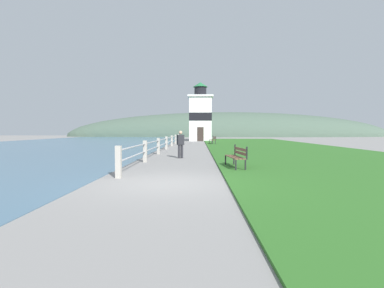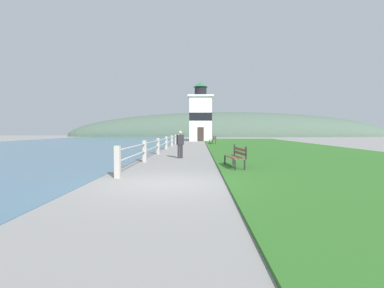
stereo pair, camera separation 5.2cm
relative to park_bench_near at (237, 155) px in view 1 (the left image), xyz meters
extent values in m
plane|color=gray|center=(-2.50, -3.53, -0.54)|extent=(160.00, 160.00, 0.00)
cube|color=#2D6623|center=(5.27, 14.22, -0.51)|extent=(12.00, 53.24, 0.06)
cube|color=#476B84|center=(-16.77, 14.22, -0.53)|extent=(24.00, 85.18, 0.01)
cube|color=#A8A399|center=(-4.17, -2.53, -0.01)|extent=(0.18, 0.18, 1.06)
cube|color=#A8A399|center=(-4.17, 2.33, -0.01)|extent=(0.18, 0.18, 1.06)
cube|color=#A8A399|center=(-4.17, 7.20, -0.01)|extent=(0.18, 0.18, 1.06)
cube|color=#A8A399|center=(-4.17, 12.06, -0.01)|extent=(0.18, 0.18, 1.06)
cube|color=#A8A399|center=(-4.17, 16.92, -0.01)|extent=(0.18, 0.18, 1.06)
cube|color=#A8A399|center=(-4.17, 21.78, -0.01)|extent=(0.18, 0.18, 1.06)
cube|color=#A8A399|center=(-4.17, 26.64, -0.01)|extent=(0.18, 0.18, 1.06)
cylinder|color=#B2B2B7|center=(-4.17, 12.06, 0.36)|extent=(0.06, 29.17, 0.06)
cylinder|color=#B2B2B7|center=(-4.17, 12.06, -0.01)|extent=(0.06, 29.17, 0.06)
cube|color=brown|center=(-0.24, -0.03, -0.07)|extent=(0.34, 1.86, 0.04)
cube|color=brown|center=(-0.09, -0.01, -0.07)|extent=(0.34, 1.86, 0.04)
cube|color=brown|center=(0.06, 0.01, -0.07)|extent=(0.34, 1.86, 0.04)
cube|color=brown|center=(0.14, 0.02, 0.25)|extent=(0.29, 1.85, 0.11)
cube|color=brown|center=(0.14, 0.02, 0.09)|extent=(0.29, 1.85, 0.11)
cube|color=black|center=(-0.16, -0.93, -0.31)|extent=(0.06, 0.06, 0.45)
cube|color=black|center=(-0.39, 0.86, -0.31)|extent=(0.06, 0.06, 0.45)
cube|color=black|center=(0.21, -0.89, -0.31)|extent=(0.06, 0.06, 0.45)
cube|color=black|center=(-0.02, 0.91, -0.31)|extent=(0.06, 0.06, 0.45)
cube|color=black|center=(0.25, -0.88, 0.16)|extent=(0.06, 0.06, 0.49)
cube|color=black|center=(0.03, 0.91, 0.16)|extent=(0.06, 0.06, 0.49)
cube|color=brown|center=(-0.16, 21.24, -0.07)|extent=(0.33, 1.95, 0.04)
cube|color=brown|center=(-0.02, 21.25, -0.07)|extent=(0.33, 1.95, 0.04)
cube|color=brown|center=(0.13, 21.27, -0.07)|extent=(0.33, 1.95, 0.04)
cube|color=brown|center=(0.22, 21.28, 0.25)|extent=(0.27, 1.95, 0.11)
cube|color=brown|center=(0.22, 21.28, 0.09)|extent=(0.27, 1.95, 0.11)
cube|color=black|center=(-0.09, 20.29, -0.31)|extent=(0.06, 0.06, 0.45)
cube|color=black|center=(-0.30, 22.18, -0.31)|extent=(0.06, 0.06, 0.45)
cube|color=black|center=(0.27, 20.33, -0.31)|extent=(0.06, 0.06, 0.45)
cube|color=black|center=(0.06, 22.22, -0.31)|extent=(0.06, 0.06, 0.45)
cube|color=black|center=(0.32, 20.33, 0.16)|extent=(0.06, 0.06, 0.49)
cube|color=black|center=(0.11, 22.23, 0.16)|extent=(0.06, 0.06, 0.49)
cube|color=white|center=(-1.29, 31.80, 2.63)|extent=(3.19, 3.19, 6.33)
cube|color=black|center=(-1.29, 31.80, 2.94)|extent=(3.23, 3.23, 1.14)
cube|color=white|center=(-1.29, 31.80, 5.92)|extent=(3.67, 3.67, 0.25)
cylinder|color=black|center=(-1.29, 31.80, 6.68)|extent=(1.76, 1.76, 1.27)
cone|color=#23703D|center=(-1.29, 31.80, 7.66)|extent=(2.20, 2.20, 0.70)
cube|color=#332823|center=(-1.29, 30.19, 0.46)|extent=(0.90, 0.06, 2.00)
cylinder|color=#28282D|center=(-2.64, 4.41, -0.17)|extent=(0.14, 0.14, 0.75)
cylinder|color=#28282D|center=(-2.49, 4.48, -0.17)|extent=(0.14, 0.14, 0.75)
cube|color=#232328|center=(-2.56, 4.45, 0.49)|extent=(0.42, 0.35, 0.56)
sphere|color=tan|center=(-2.56, 4.45, 0.89)|extent=(0.20, 0.20, 0.20)
ellipsoid|color=#475B4C|center=(5.50, 61.97, -0.54)|extent=(80.00, 16.00, 12.00)
camera|label=1|loc=(-1.57, -12.16, 1.02)|focal=28.00mm
camera|label=2|loc=(-1.52, -12.15, 1.02)|focal=28.00mm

